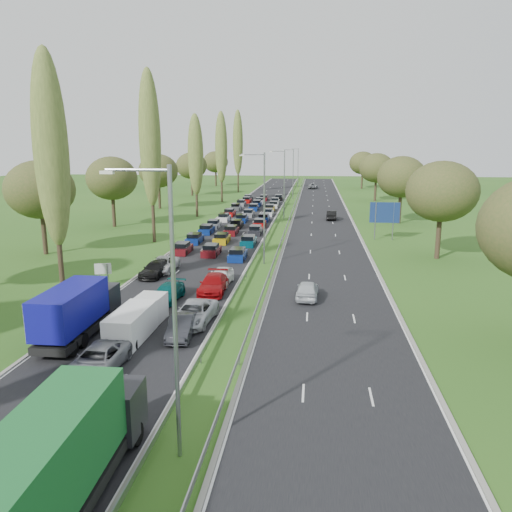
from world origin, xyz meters
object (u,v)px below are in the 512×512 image
(near_car_3, at_px, (155,269))
(direction_sign, at_px, (385,214))
(blue_lorry, at_px, (78,310))
(near_car_2, at_px, (162,264))
(info_sign, at_px, (103,271))
(green_lorry, at_px, (35,489))
(white_van_rear, at_px, (146,312))
(white_van_front, at_px, (133,324))

(near_car_3, distance_m, direction_sign, 33.96)
(blue_lorry, height_order, direction_sign, direction_sign)
(blue_lorry, bearing_deg, near_car_2, 88.97)
(info_sign, distance_m, direction_sign, 39.21)
(near_car_3, relative_size, green_lorry, 0.36)
(blue_lorry, relative_size, direction_sign, 1.68)
(near_car_3, height_order, blue_lorry, blue_lorry)
(white_van_rear, distance_m, direction_sign, 42.20)
(white_van_rear, distance_m, info_sign, 12.25)
(blue_lorry, distance_m, direction_sign, 46.45)
(near_car_2, height_order, green_lorry, green_lorry)
(white_van_front, height_order, direction_sign, direction_sign)
(direction_sign, bearing_deg, blue_lorry, -122.73)
(green_lorry, bearing_deg, direction_sign, 70.47)
(near_car_2, xyz_separation_m, white_van_rear, (3.54, -15.51, 0.24))
(white_van_rear, xyz_separation_m, direction_sign, (21.41, 36.27, 2.57))
(near_car_3, height_order, white_van_rear, white_van_rear)
(near_car_3, bearing_deg, white_van_front, -72.63)
(blue_lorry, xyz_separation_m, green_lorry, (7.06, -17.38, 0.25))
(green_lorry, relative_size, white_van_rear, 2.82)
(green_lorry, bearing_deg, white_van_rear, 97.69)
(near_car_2, relative_size, white_van_rear, 1.10)
(green_lorry, height_order, white_van_front, green_lorry)
(green_lorry, distance_m, direction_sign, 59.26)
(green_lorry, xyz_separation_m, direction_sign, (18.04, 56.43, 1.39))
(info_sign, bearing_deg, green_lorry, -70.22)
(info_sign, bearing_deg, blue_lorry, -73.55)
(near_car_2, xyz_separation_m, near_car_3, (-0.14, -1.95, -0.03))
(info_sign, bearing_deg, direction_sign, 42.63)
(white_van_rear, bearing_deg, white_van_front, -88.60)
(green_lorry, xyz_separation_m, white_van_rear, (-3.37, 20.16, -1.18))
(info_sign, bearing_deg, white_van_rear, -52.87)
(near_car_2, distance_m, white_van_rear, 15.91)
(near_car_3, bearing_deg, blue_lorry, -85.37)
(near_car_2, bearing_deg, green_lorry, -77.19)
(direction_sign, bearing_deg, near_car_2, -140.24)
(white_van_front, bearing_deg, near_car_3, 103.64)
(near_car_3, xyz_separation_m, blue_lorry, (-0.01, -16.35, 1.19))
(white_van_rear, relative_size, direction_sign, 0.93)
(white_van_front, xyz_separation_m, info_sign, (-7.34, 12.26, 0.32))
(near_car_3, height_order, white_van_front, white_van_front)
(green_lorry, height_order, direction_sign, direction_sign)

